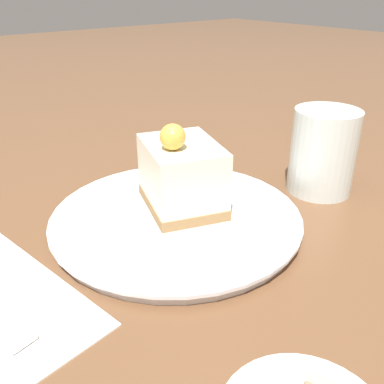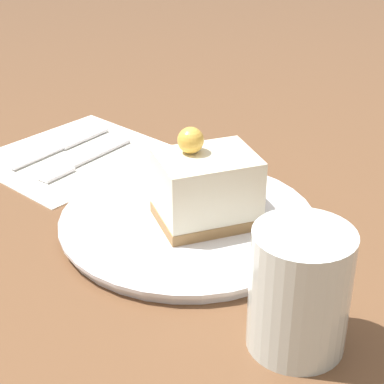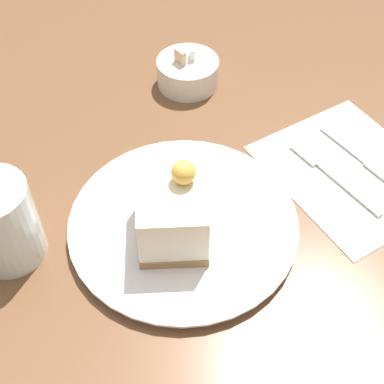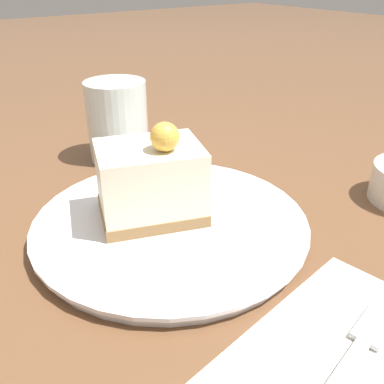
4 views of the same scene
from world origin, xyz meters
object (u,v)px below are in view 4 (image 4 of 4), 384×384
fork (354,357)px  plate (171,224)px  cake_slice (151,181)px  drinking_glass (118,121)px

fork → plate: bearing=170.1°
cake_slice → drinking_glass: cake_slice is taller
plate → drinking_glass: (-0.20, 0.05, 0.05)m
drinking_glass → cake_slice: bearing=-17.3°
fork → cake_slice: bearing=172.6°
plate → cake_slice: bearing=-147.0°
cake_slice → fork: cake_slice is taller
fork → drinking_glass: 0.42m
fork → drinking_glass: (-0.42, 0.04, 0.05)m
plate → cake_slice: cake_slice is taller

